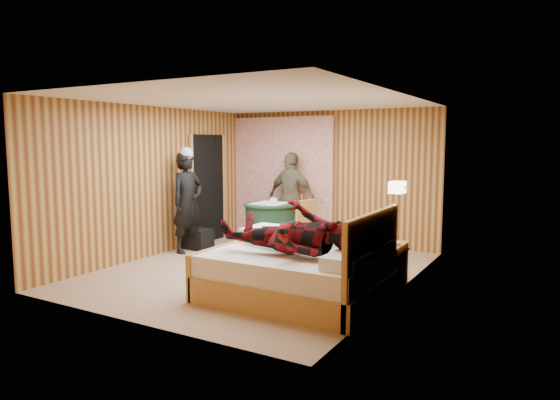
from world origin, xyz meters
The scene contains 23 objects.
floor centered at (0.00, 0.00, 0.00)m, with size 4.20×5.00×0.01m, color tan.
ceiling centered at (0.00, 0.00, 2.50)m, with size 4.20×5.00×0.01m, color white.
wall_back centered at (0.00, 2.50, 1.25)m, with size 4.20×0.02×2.50m, color tan.
wall_left centered at (-2.10, 0.00, 1.25)m, with size 0.02×5.00×2.50m, color tan.
wall_right centered at (2.10, 0.00, 1.25)m, with size 0.02×5.00×2.50m, color tan.
curtain centered at (-1.00, 2.43, 1.20)m, with size 2.20×0.08×2.40m, color white.
doorway centered at (-2.06, 1.40, 1.02)m, with size 0.06×0.90×2.05m, color black.
wall_lamp centered at (1.92, 0.45, 1.30)m, with size 0.26×0.24×0.16m.
bed centered at (1.12, -0.85, 0.33)m, with size 2.09×1.65×1.14m.
nightstand centered at (1.88, 0.21, 0.29)m, with size 0.43×0.59×0.57m.
round_table centered at (-0.63, 1.35, 0.42)m, with size 0.94×0.94×0.84m.
chair_far centered at (-0.63, 2.09, 0.54)m, with size 0.43×0.43×0.93m.
chair_near centered at (0.16, 1.04, 0.57)m, with size 0.55×0.55×0.98m.
duffel_bag centered at (-1.85, 0.74, 0.18)m, with size 0.64×0.34×0.36m, color black.
sneaker_left centered at (-0.29, 0.82, 0.06)m, with size 0.26×0.10×0.11m, color white.
sneaker_right centered at (-0.27, 0.31, 0.07)m, with size 0.29×0.12×0.13m, color white.
woman_standing centered at (-1.76, 0.46, 0.87)m, with size 0.64×0.42×1.74m, color black.
man_at_table centered at (-0.63, 2.14, 0.86)m, with size 1.01×0.42×1.72m, color #6C6448.
man_on_bed centered at (1.15, -1.08, 1.00)m, with size 1.77×0.67×0.86m, color #5F090D.
book_lower centered at (1.88, 0.16, 0.58)m, with size 0.17×0.22×0.02m, color white.
book_upper centered at (1.88, 0.16, 0.60)m, with size 0.16×0.22×0.02m, color white.
cup_nightstand centered at (1.88, 0.34, 0.61)m, with size 0.10×0.10×0.09m, color white.
cup_table centered at (-0.53, 1.30, 0.89)m, with size 0.12×0.12×0.10m, color white.
Camera 1 is at (3.90, -6.15, 1.90)m, focal length 32.00 mm.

